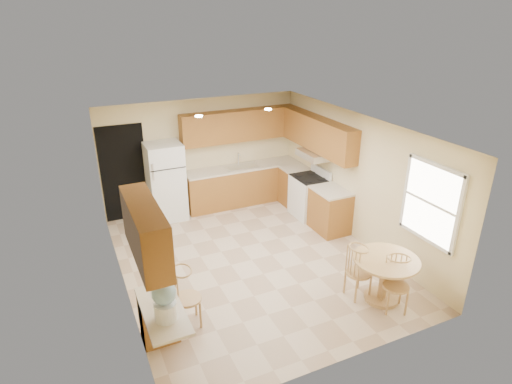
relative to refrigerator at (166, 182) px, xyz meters
name	(u,v)px	position (x,y,z in m)	size (l,w,h in m)	color
floor	(252,260)	(0.95, -2.40, -0.85)	(5.50, 5.50, 0.00)	#C8AE91
ceiling	(251,128)	(0.95, -2.40, 1.65)	(4.50, 5.50, 0.02)	white
wall_back	(202,154)	(0.95, 0.35, 0.40)	(4.50, 0.02, 2.50)	beige
wall_front	(345,282)	(0.95, -5.15, 0.40)	(4.50, 0.02, 2.50)	beige
wall_left	(118,223)	(-1.30, -2.40, 0.40)	(0.02, 5.50, 2.50)	beige
wall_right	(357,178)	(3.20, -2.40, 0.40)	(0.02, 5.50, 2.50)	beige
doorway	(124,173)	(-0.80, 0.34, 0.20)	(0.90, 0.02, 2.10)	black
base_cab_back	(243,185)	(1.83, 0.05, -0.41)	(2.75, 0.60, 0.87)	#9E6528
counter_back	(243,167)	(1.83, 0.05, 0.04)	(2.75, 0.63, 0.04)	beige
base_cab_right_a	(295,187)	(2.90, -0.54, -0.41)	(0.60, 0.59, 0.87)	#9E6528
counter_right_a	(296,168)	(2.90, -0.54, 0.04)	(0.63, 0.59, 0.04)	beige
base_cab_right_b	(330,211)	(2.90, -2.00, -0.41)	(0.60, 0.80, 0.87)	#9E6528
counter_right_b	(331,191)	(2.90, -2.00, 0.04)	(0.63, 0.80, 0.04)	beige
upper_cab_back	(240,125)	(1.83, 0.19, 1.00)	(2.75, 0.33, 0.70)	#9E6528
upper_cab_right	(318,134)	(3.04, -1.19, 1.00)	(0.33, 2.42, 0.70)	#9E6528
upper_cab_left	(145,231)	(-1.13, -4.00, 1.00)	(0.33, 1.40, 0.70)	#9E6528
sink	(242,166)	(1.80, 0.05, 0.06)	(0.78, 0.44, 0.01)	silver
range_hood	(314,155)	(2.95, -1.22, 0.57)	(0.50, 0.76, 0.14)	silver
desk_pedestal	(159,317)	(-1.05, -3.72, -0.49)	(0.48, 0.42, 0.72)	#9E6528
desk_top	(163,310)	(-1.05, -4.10, -0.10)	(0.50, 1.20, 0.04)	beige
window	(431,203)	(3.18, -4.25, 0.65)	(0.06, 1.12, 1.30)	white
can_light_a	(199,116)	(0.45, -1.20, 1.64)	(0.14, 0.14, 0.02)	white
can_light_b	(268,109)	(1.85, -1.20, 1.64)	(0.14, 0.14, 0.02)	white
refrigerator	(166,182)	(0.00, 0.00, 0.00)	(0.75, 0.73, 1.70)	white
stove	(309,196)	(2.88, -1.22, -0.38)	(0.65, 0.76, 1.09)	white
dining_table	(385,273)	(2.35, -4.33, -0.36)	(1.01, 1.01, 0.75)	tan
chair_table_a	(363,269)	(2.05, -4.16, -0.30)	(0.40, 0.51, 0.90)	tan
chair_table_b	(401,283)	(2.35, -4.68, -0.31)	(0.39, 0.44, 0.89)	tan
chair_desk	(189,295)	(-0.60, -3.69, -0.28)	(0.41, 0.53, 0.93)	tan
water_crock	(165,300)	(-1.05, -4.31, 0.20)	(0.30, 0.30, 0.62)	white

